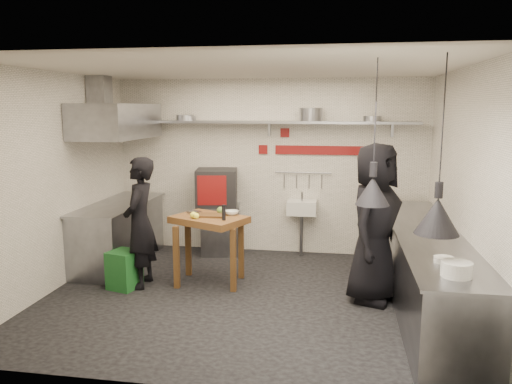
% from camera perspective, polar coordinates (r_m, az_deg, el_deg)
% --- Properties ---
extents(floor, '(5.00, 5.00, 0.00)m').
position_cam_1_polar(floor, '(6.40, -1.20, -11.90)').
color(floor, black).
rests_on(floor, ground).
extents(ceiling, '(5.00, 5.00, 0.00)m').
position_cam_1_polar(ceiling, '(5.96, -1.30, 13.99)').
color(ceiling, silver).
rests_on(ceiling, floor).
extents(wall_back, '(5.00, 0.04, 2.80)m').
position_cam_1_polar(wall_back, '(8.08, 1.54, 2.91)').
color(wall_back, silver).
rests_on(wall_back, floor).
extents(wall_front, '(5.00, 0.04, 2.80)m').
position_cam_1_polar(wall_front, '(4.02, -6.86, -4.09)').
color(wall_front, silver).
rests_on(wall_front, floor).
extents(wall_left, '(0.04, 4.20, 2.80)m').
position_cam_1_polar(wall_left, '(6.93, -21.99, 1.08)').
color(wall_left, silver).
rests_on(wall_left, floor).
extents(wall_right, '(0.04, 4.20, 2.80)m').
position_cam_1_polar(wall_right, '(6.08, 22.58, -0.08)').
color(wall_right, silver).
rests_on(wall_right, floor).
extents(red_band_horiz, '(1.70, 0.02, 0.14)m').
position_cam_1_polar(red_band_horiz, '(7.95, 8.34, 4.73)').
color(red_band_horiz, maroon).
rests_on(red_band_horiz, wall_back).
extents(red_band_vert, '(0.14, 0.02, 1.10)m').
position_cam_1_polar(red_band_vert, '(8.02, 12.55, 1.19)').
color(red_band_vert, maroon).
rests_on(red_band_vert, wall_back).
extents(red_tile_a, '(0.14, 0.02, 0.14)m').
position_cam_1_polar(red_tile_a, '(7.98, 3.33, 6.78)').
color(red_tile_a, maroon).
rests_on(red_tile_a, wall_back).
extents(red_tile_b, '(0.14, 0.02, 0.14)m').
position_cam_1_polar(red_tile_b, '(8.04, 0.82, 4.89)').
color(red_tile_b, maroon).
rests_on(red_tile_b, wall_back).
extents(back_shelf, '(4.60, 0.34, 0.04)m').
position_cam_1_polar(back_shelf, '(7.84, 1.38, 7.98)').
color(back_shelf, slate).
rests_on(back_shelf, wall_back).
extents(shelf_bracket_left, '(0.04, 0.06, 0.24)m').
position_cam_1_polar(shelf_bracket_left, '(8.47, -11.41, 7.24)').
color(shelf_bracket_left, slate).
rests_on(shelf_bracket_left, wall_back).
extents(shelf_bracket_mid, '(0.04, 0.06, 0.24)m').
position_cam_1_polar(shelf_bracket_mid, '(8.00, 1.53, 7.30)').
color(shelf_bracket_mid, slate).
rests_on(shelf_bracket_mid, wall_back).
extents(shelf_bracket_right, '(0.04, 0.06, 0.24)m').
position_cam_1_polar(shelf_bracket_right, '(7.96, 15.31, 6.95)').
color(shelf_bracket_right, slate).
rests_on(shelf_bracket_right, wall_back).
extents(pan_far_left, '(0.36, 0.36, 0.09)m').
position_cam_1_polar(pan_far_left, '(8.14, -8.09, 8.41)').
color(pan_far_left, slate).
rests_on(pan_far_left, back_shelf).
extents(pan_mid_left, '(0.28, 0.28, 0.07)m').
position_cam_1_polar(pan_mid_left, '(8.13, -7.72, 8.35)').
color(pan_mid_left, slate).
rests_on(pan_mid_left, back_shelf).
extents(stock_pot, '(0.40, 0.40, 0.20)m').
position_cam_1_polar(stock_pot, '(7.78, 6.30, 8.80)').
color(stock_pot, slate).
rests_on(stock_pot, back_shelf).
extents(pan_right, '(0.33, 0.33, 0.08)m').
position_cam_1_polar(pan_right, '(7.78, 13.14, 8.16)').
color(pan_right, slate).
rests_on(pan_right, back_shelf).
extents(oven_stand, '(0.69, 0.64, 0.80)m').
position_cam_1_polar(oven_stand, '(8.12, -4.02, -4.25)').
color(oven_stand, slate).
rests_on(oven_stand, floor).
extents(combi_oven, '(0.73, 0.69, 0.58)m').
position_cam_1_polar(combi_oven, '(7.97, -4.51, 0.53)').
color(combi_oven, black).
rests_on(combi_oven, oven_stand).
extents(oven_door, '(0.44, 0.10, 0.46)m').
position_cam_1_polar(oven_door, '(7.69, -5.06, 0.19)').
color(oven_door, maroon).
rests_on(oven_door, combi_oven).
extents(oven_glass, '(0.38, 0.08, 0.34)m').
position_cam_1_polar(oven_glass, '(7.70, -4.85, 0.21)').
color(oven_glass, black).
rests_on(oven_glass, oven_door).
extents(hand_sink, '(0.46, 0.34, 0.22)m').
position_cam_1_polar(hand_sink, '(7.94, 5.27, -1.78)').
color(hand_sink, silver).
rests_on(hand_sink, wall_back).
extents(sink_tap, '(0.03, 0.03, 0.14)m').
position_cam_1_polar(sink_tap, '(7.91, 5.29, -0.50)').
color(sink_tap, slate).
rests_on(sink_tap, hand_sink).
extents(sink_drain, '(0.06, 0.06, 0.66)m').
position_cam_1_polar(sink_drain, '(8.00, 5.20, -4.93)').
color(sink_drain, slate).
rests_on(sink_drain, floor).
extents(utensil_rail, '(0.90, 0.02, 0.02)m').
position_cam_1_polar(utensil_rail, '(7.99, 5.41, 2.21)').
color(utensil_rail, slate).
rests_on(utensil_rail, wall_back).
extents(counter_right, '(0.70, 3.80, 0.90)m').
position_cam_1_polar(counter_right, '(6.23, 18.84, -8.63)').
color(counter_right, slate).
rests_on(counter_right, floor).
extents(counter_right_top, '(0.76, 3.90, 0.03)m').
position_cam_1_polar(counter_right_top, '(6.10, 19.08, -4.48)').
color(counter_right_top, slate).
rests_on(counter_right_top, counter_right).
extents(plate_stack, '(0.34, 0.34, 0.13)m').
position_cam_1_polar(plate_stack, '(4.60, 21.94, -8.19)').
color(plate_stack, silver).
rests_on(plate_stack, counter_right_top).
extents(small_bowl_right, '(0.24, 0.24, 0.05)m').
position_cam_1_polar(small_bowl_right, '(4.98, 20.71, -7.25)').
color(small_bowl_right, silver).
rests_on(small_bowl_right, counter_right_top).
extents(counter_left, '(0.70, 1.90, 0.90)m').
position_cam_1_polar(counter_left, '(7.86, -15.38, -4.68)').
color(counter_left, slate).
rests_on(counter_left, floor).
extents(counter_left_top, '(0.76, 2.00, 0.03)m').
position_cam_1_polar(counter_left_top, '(7.76, -15.54, -1.35)').
color(counter_left_top, slate).
rests_on(counter_left_top, counter_left).
extents(extractor_hood, '(0.78, 1.60, 0.50)m').
position_cam_1_polar(extractor_hood, '(7.61, -15.61, 7.81)').
color(extractor_hood, slate).
rests_on(extractor_hood, ceiling).
extents(hood_duct, '(0.28, 0.28, 0.50)m').
position_cam_1_polar(hood_duct, '(7.72, -17.46, 10.71)').
color(hood_duct, slate).
rests_on(hood_duct, ceiling).
extents(green_bin, '(0.43, 0.43, 0.50)m').
position_cam_1_polar(green_bin, '(6.83, -14.83, -8.57)').
color(green_bin, '#195821').
rests_on(green_bin, floor).
extents(prep_table, '(1.10, 0.96, 0.92)m').
position_cam_1_polar(prep_table, '(6.77, -5.32, -6.60)').
color(prep_table, brown).
rests_on(prep_table, floor).
extents(cutting_board, '(0.35, 0.26, 0.02)m').
position_cam_1_polar(cutting_board, '(6.66, -5.15, -2.67)').
color(cutting_board, '#543619').
rests_on(cutting_board, prep_table).
extents(pepper_mill, '(0.05, 0.05, 0.20)m').
position_cam_1_polar(pepper_mill, '(6.39, -3.70, -2.37)').
color(pepper_mill, black).
rests_on(pepper_mill, prep_table).
extents(lemon_a, '(0.11, 0.11, 0.09)m').
position_cam_1_polar(lemon_a, '(6.57, -7.18, -2.63)').
color(lemon_a, '#FFFE3B').
rests_on(lemon_a, prep_table).
extents(lemon_b, '(0.11, 0.11, 0.08)m').
position_cam_1_polar(lemon_b, '(6.53, -6.87, -2.72)').
color(lemon_b, '#FFFE3B').
rests_on(lemon_b, prep_table).
extents(veg_ball, '(0.12, 0.12, 0.10)m').
position_cam_1_polar(veg_ball, '(6.78, -4.10, -2.11)').
color(veg_ball, olive).
rests_on(veg_ball, prep_table).
extents(steel_tray, '(0.19, 0.16, 0.03)m').
position_cam_1_polar(steel_tray, '(6.87, -7.08, -2.30)').
color(steel_tray, slate).
rests_on(steel_tray, prep_table).
extents(bowl, '(0.21, 0.21, 0.06)m').
position_cam_1_polar(bowl, '(6.72, -2.79, -2.38)').
color(bowl, silver).
rests_on(bowl, prep_table).
extents(heat_lamp_near, '(0.40, 0.40, 1.37)m').
position_cam_1_polar(heat_lamp_near, '(4.83, 13.43, 6.59)').
color(heat_lamp_near, black).
rests_on(heat_lamp_near, ceiling).
extents(heat_lamp_far, '(0.47, 0.47, 1.55)m').
position_cam_1_polar(heat_lamp_far, '(4.54, 20.45, 4.96)').
color(heat_lamp_far, black).
rests_on(heat_lamp_far, ceiling).
extents(chef_left, '(0.46, 0.66, 1.72)m').
position_cam_1_polar(chef_left, '(6.70, -13.12, -3.44)').
color(chef_left, black).
rests_on(chef_left, floor).
extents(chef_right, '(0.95, 1.12, 1.94)m').
position_cam_1_polar(chef_right, '(6.19, 13.37, -3.50)').
color(chef_right, black).
rests_on(chef_right, floor).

